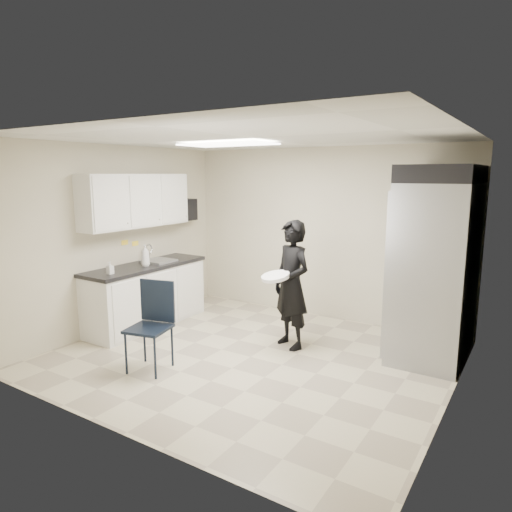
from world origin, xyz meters
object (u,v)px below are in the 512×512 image
Objects in this scene: lower_counter at (147,296)px; folding_chair at (149,329)px; commercial_fridge at (436,271)px; man_tuxedo at (292,285)px.

lower_counter is 1.94× the size of folding_chair.
lower_counter is 3.98m from commercial_fridge.
man_tuxedo is (-1.59, -0.69, -0.23)m from commercial_fridge.
man_tuxedo is at bearing 9.91° from lower_counter.
folding_chair is (1.19, -1.12, 0.06)m from lower_counter.
man_tuxedo reaches higher than lower_counter.
man_tuxedo is at bearing 43.04° from folding_chair.
folding_chair is 1.84m from man_tuxedo.
folding_chair is at bearing -98.92° from man_tuxedo.
commercial_fridge is at bearing 48.40° from man_tuxedo.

